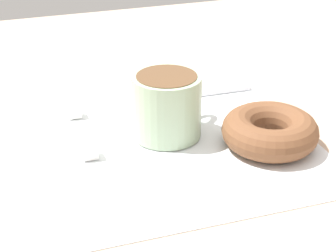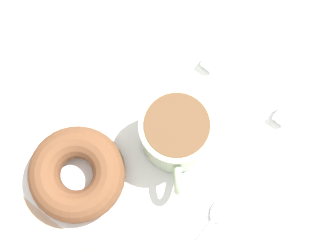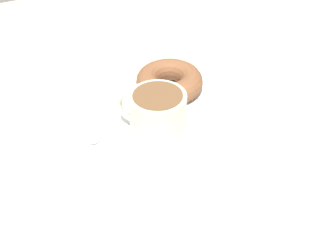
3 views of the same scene
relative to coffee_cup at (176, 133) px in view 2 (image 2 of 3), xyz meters
The scene contains 7 objects.
ground_plane 5.83cm from the coffee_cup, 125.06° to the left, with size 120.00×120.00×2.00cm, color tan.
napkin 4.65cm from the coffee_cup, 73.10° to the left, with size 35.13×35.13×0.30cm, color white.
coffee_cup is the anchor object (origin of this frame).
donut 12.99cm from the coffee_cup, 147.89° to the left, with size 11.80×11.80×3.96cm, color brown.
spoon 11.87cm from the coffee_cup, 121.55° to the right, with size 14.75×2.48×0.90cm.
sugar_cube 11.37cm from the coffee_cup, 13.03° to the left, with size 1.83×1.83×1.83cm, color white.
sugar_cube_extra 13.96cm from the coffee_cup, 40.60° to the right, with size 1.78×1.78×1.78cm, color white.
Camera 2 is at (-9.86, -8.71, 69.29)cm, focal length 60.00 mm.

